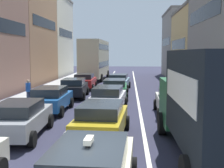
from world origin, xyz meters
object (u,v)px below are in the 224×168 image
Objects in this scene: sedan_left_lane_third at (51,99)px; sedan_right_lane_behind_truck at (174,101)px; sedan_centre_lane_second at (102,119)px; pedestrian_near_kerb at (28,90)px; sedan_left_lane_fifth at (85,81)px; bus_mid_queue_primary at (95,58)px; sedan_centre_lane_fifth at (119,81)px; wagon_left_lane_second at (20,118)px; hatchback_centre_lane_third at (108,98)px; sedan_left_lane_fourth at (74,87)px; coupe_centre_lane_fourth at (115,88)px; removalist_box_truck at (211,100)px.

sedan_right_lane_behind_truck is at bearing -94.04° from sedan_left_lane_third.
pedestrian_near_kerb is at bearing 39.50° from sedan_centre_lane_second.
bus_mid_queue_primary reaches higher than sedan_left_lane_fifth.
sedan_centre_lane_second and sedan_centre_lane_fifth have the same top height.
wagon_left_lane_second is 0.99× the size of hatchback_centre_lane_third.
hatchback_centre_lane_third is (-0.14, 5.75, 0.00)m from sedan_centre_lane_second.
sedan_left_lane_third is 0.41× the size of bus_mid_queue_primary.
sedan_left_lane_fourth is at bearing -3.64° from wagon_left_lane_second.
coupe_centre_lane_fourth is 0.99× the size of sedan_right_lane_behind_truck.
coupe_centre_lane_fourth is 16.07m from bus_mid_queue_primary.
wagon_left_lane_second is 8.38m from pedestrian_near_kerb.
removalist_box_truck is at bearing -109.85° from wagon_left_lane_second.
sedan_left_lane_fourth is 0.41× the size of bus_mid_queue_primary.
coupe_centre_lane_fourth is at bearing 36.05° from pedestrian_near_kerb.
wagon_left_lane_second is 16.29m from sedan_left_lane_fifth.
bus_mid_queue_primary is (0.06, 26.19, 2.03)m from wagon_left_lane_second.
sedan_centre_lane_fifth is 11.02m from bus_mid_queue_primary.
removalist_box_truck is at bearing -154.55° from sedan_left_lane_fourth.
sedan_centre_lane_second is 1.02× the size of sedan_left_lane_third.
bus_mid_queue_primary reaches higher than hatchback_centre_lane_third.
sedan_centre_lane_fifth and sedan_right_lane_behind_truck have the same top height.
hatchback_centre_lane_third and sedan_right_lane_behind_truck have the same top height.
wagon_left_lane_second is (-3.44, 0.07, 0.00)m from sedan_centre_lane_second.
bus_mid_queue_primary is (-0.17, 9.90, 2.03)m from sedan_left_lane_fifth.
sedan_centre_lane_second is at bearing -176.57° from sedan_centre_lane_fifth.
pedestrian_near_kerb reaches higher than sedan_left_lane_fifth.
bus_mid_queue_primary is at bearing -0.91° from sedan_left_lane_third.
pedestrian_near_kerb is at bearing 134.64° from sedan_left_lane_fourth.
removalist_box_truck reaches higher than hatchback_centre_lane_third.
pedestrian_near_kerb reaches higher than sedan_left_lane_third.
sedan_centre_lane_second and sedan_right_lane_behind_truck have the same top height.
coupe_centre_lane_fourth is 0.98× the size of sedan_centre_lane_fifth.
sedan_right_lane_behind_truck is at bearing -100.82° from hatchback_centre_lane_third.
sedan_centre_lane_second is 0.42× the size of bus_mid_queue_primary.
sedan_left_lane_third is at bearing 178.23° from sedan_left_lane_fifth.
wagon_left_lane_second is at bearing 176.32° from sedan_left_lane_fourth.
sedan_centre_lane_second is 16.66m from sedan_left_lane_fifth.
bus_mid_queue_primary is at bearing 94.41° from pedestrian_near_kerb.
sedan_right_lane_behind_truck is at bearing -33.60° from sedan_centre_lane_second.
sedan_left_lane_fifth is (0.03, 5.41, 0.00)m from sedan_left_lane_fourth.
sedan_centre_lane_fifth is (3.53, 15.92, 0.00)m from wagon_left_lane_second.
sedan_centre_lane_second is 1.01× the size of sedan_left_lane_fourth.
hatchback_centre_lane_third is at bearing -168.92° from bus_mid_queue_primary.
sedan_centre_lane_fifth is at bearing -15.06° from wagon_left_lane_second.
sedan_left_lane_third is 7.14m from sedan_right_lane_behind_truck.
sedan_left_lane_fifth is 8.69m from pedestrian_near_kerb.
coupe_centre_lane_fourth and sedan_left_lane_fourth have the same top height.
sedan_left_lane_fourth is 0.99× the size of sedan_centre_lane_fifth.
coupe_centre_lane_fourth is 0.41× the size of bus_mid_queue_primary.
sedan_centre_lane_fifth is at bearing -159.20° from bus_mid_queue_primary.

